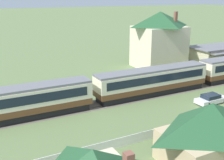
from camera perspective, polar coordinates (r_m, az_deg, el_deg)
ground_plane at (r=46.69m, az=14.60°, el=-1.66°), size 600.00×600.00×0.00m
passenger_train at (r=42.47m, az=8.56°, el=0.02°), size 57.77×3.07×4.02m
railway_track at (r=41.00m, az=3.70°, el=-3.73°), size 109.93×3.60×0.04m
station_building at (r=65.17m, az=20.97°, el=4.81°), size 13.90×8.15×3.95m
station_house_dark_green_roof at (r=58.58m, az=9.55°, el=8.24°), size 10.03×8.50×11.28m
cottage_dark_green_roof_2 at (r=26.69m, az=19.27°, el=-9.82°), size 8.99×5.80×5.55m
picket_fence_front at (r=30.96m, az=10.50°, el=-10.14°), size 33.16×0.06×1.05m
parked_car_white at (r=41.31m, az=19.47°, el=-3.65°), size 4.69×1.97×1.31m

